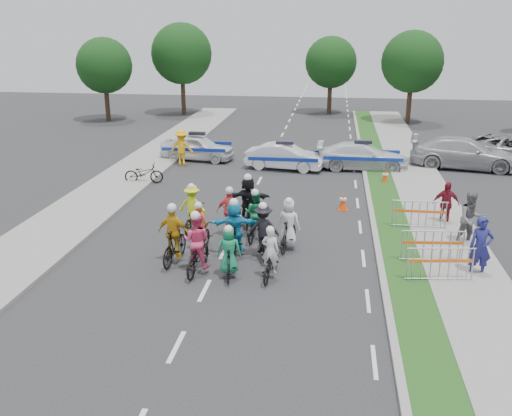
# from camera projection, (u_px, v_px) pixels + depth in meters

# --- Properties ---
(ground) EXTENTS (90.00, 90.00, 0.00)m
(ground) POSITION_uv_depth(u_px,v_px,m) (205.00, 291.00, 16.28)
(ground) COLOR #28282B
(ground) RESTS_ON ground
(curb_right) EXTENTS (0.20, 60.00, 0.12)m
(curb_right) POSITION_uv_depth(u_px,v_px,m) (375.00, 236.00, 20.31)
(curb_right) COLOR gray
(curb_right) RESTS_ON ground
(grass_strip) EXTENTS (1.20, 60.00, 0.11)m
(grass_strip) POSITION_uv_depth(u_px,v_px,m) (395.00, 237.00, 20.22)
(grass_strip) COLOR #164416
(grass_strip) RESTS_ON ground
(sidewalk_right) EXTENTS (2.40, 60.00, 0.13)m
(sidewalk_right) POSITION_uv_depth(u_px,v_px,m) (448.00, 239.00, 19.99)
(sidewalk_right) COLOR gray
(sidewalk_right) RESTS_ON ground
(sidewalk_left) EXTENTS (3.00, 60.00, 0.13)m
(sidewalk_left) POSITION_uv_depth(u_px,v_px,m) (67.00, 221.00, 21.82)
(sidewalk_left) COLOR gray
(sidewalk_left) RESTS_ON ground
(rider_0) EXTENTS (0.77, 1.70, 1.68)m
(rider_0) POSITION_uv_depth(u_px,v_px,m) (270.00, 260.00, 16.94)
(rider_0) COLOR black
(rider_0) RESTS_ON ground
(rider_1) EXTENTS (0.76, 1.65, 1.69)m
(rider_1) POSITION_uv_depth(u_px,v_px,m) (229.00, 257.00, 16.94)
(rider_1) COLOR black
(rider_1) RESTS_ON ground
(rider_2) EXTENTS (0.88, 2.00, 1.99)m
(rider_2) POSITION_uv_depth(u_px,v_px,m) (197.00, 249.00, 17.31)
(rider_2) COLOR black
(rider_2) RESTS_ON ground
(rider_3) EXTENTS (1.05, 1.95, 2.00)m
(rider_3) POSITION_uv_depth(u_px,v_px,m) (174.00, 240.00, 17.97)
(rider_3) COLOR black
(rider_3) RESTS_ON ground
(rider_4) EXTENTS (1.14, 1.95, 1.89)m
(rider_4) POSITION_uv_depth(u_px,v_px,m) (263.00, 236.00, 18.42)
(rider_4) COLOR black
(rider_4) RESTS_ON ground
(rider_5) EXTENTS (1.63, 1.94, 1.98)m
(rider_5) POSITION_uv_depth(u_px,v_px,m) (235.00, 231.00, 18.53)
(rider_5) COLOR black
(rider_5) RESTS_ON ground
(rider_6) EXTENTS (0.81, 1.79, 1.76)m
(rider_6) POSITION_uv_depth(u_px,v_px,m) (200.00, 235.00, 18.91)
(rider_6) COLOR black
(rider_6) RESTS_ON ground
(rider_7) EXTENTS (0.86, 1.82, 1.84)m
(rider_7) POSITION_uv_depth(u_px,v_px,m) (289.00, 229.00, 19.07)
(rider_7) COLOR black
(rider_7) RESTS_ON ground
(rider_8) EXTENTS (0.87, 1.88, 1.85)m
(rider_8) POSITION_uv_depth(u_px,v_px,m) (255.00, 220.00, 20.02)
(rider_8) COLOR black
(rider_8) RESTS_ON ground
(rider_9) EXTENTS (1.00, 1.84, 1.87)m
(rider_9) POSITION_uv_depth(u_px,v_px,m) (230.00, 217.00, 20.21)
(rider_9) COLOR black
(rider_9) RESTS_ON ground
(rider_10) EXTENTS (1.06, 1.83, 1.82)m
(rider_10) POSITION_uv_depth(u_px,v_px,m) (193.00, 212.00, 20.80)
(rider_10) COLOR black
(rider_10) RESTS_ON ground
(rider_11) EXTENTS (1.66, 1.98, 2.04)m
(rider_11) POSITION_uv_depth(u_px,v_px,m) (248.00, 204.00, 21.23)
(rider_11) COLOR black
(rider_11) RESTS_ON ground
(police_car_0) EXTENTS (4.30, 2.25, 1.40)m
(police_car_0) POSITION_uv_depth(u_px,v_px,m) (198.00, 147.00, 31.62)
(police_car_0) COLOR silver
(police_car_0) RESTS_ON ground
(police_car_1) EXTENTS (4.17, 1.95, 1.32)m
(police_car_1) POSITION_uv_depth(u_px,v_px,m) (285.00, 157.00, 29.59)
(police_car_1) COLOR silver
(police_car_1) RESTS_ON ground
(police_car_2) EXTENTS (4.71, 1.92, 1.37)m
(police_car_2) POSITION_uv_depth(u_px,v_px,m) (362.00, 156.00, 29.59)
(police_car_2) COLOR silver
(police_car_2) RESTS_ON ground
(civilian_sedan) EXTENTS (5.79, 3.09, 1.60)m
(civilian_sedan) POSITION_uv_depth(u_px,v_px,m) (464.00, 153.00, 29.77)
(civilian_sedan) COLOR #A7A7AB
(civilian_sedan) RESTS_ON ground
(spectator_0) EXTENTS (0.70, 0.47, 1.89)m
(spectator_0) POSITION_uv_depth(u_px,v_px,m) (481.00, 247.00, 16.91)
(spectator_0) COLOR navy
(spectator_0) RESTS_ON ground
(spectator_1) EXTENTS (1.07, 0.91, 1.92)m
(spectator_1) POSITION_uv_depth(u_px,v_px,m) (471.00, 219.00, 19.28)
(spectator_1) COLOR #5E5D62
(spectator_1) RESTS_ON ground
(spectator_2) EXTENTS (0.99, 0.42, 1.68)m
(spectator_2) POSITION_uv_depth(u_px,v_px,m) (446.00, 204.00, 21.33)
(spectator_2) COLOR maroon
(spectator_2) RESTS_ON ground
(marshal_hiviz) EXTENTS (1.24, 0.73, 1.91)m
(marshal_hiviz) POSITION_uv_depth(u_px,v_px,m) (182.00, 148.00, 30.36)
(marshal_hiviz) COLOR #FFAD0D
(marshal_hiviz) RESTS_ON ground
(barrier_0) EXTENTS (2.05, 0.76, 1.12)m
(barrier_0) POSITION_uv_depth(u_px,v_px,m) (440.00, 266.00, 16.57)
(barrier_0) COLOR #A5A8AD
(barrier_0) RESTS_ON ground
(barrier_1) EXTENTS (2.04, 0.69, 1.12)m
(barrier_1) POSITION_uv_depth(u_px,v_px,m) (432.00, 247.00, 17.93)
(barrier_1) COLOR #A5A8AD
(barrier_1) RESTS_ON ground
(barrier_2) EXTENTS (2.00, 0.51, 1.12)m
(barrier_2) POSITION_uv_depth(u_px,v_px,m) (419.00, 215.00, 20.89)
(barrier_2) COLOR #A5A8AD
(barrier_2) RESTS_ON ground
(cone_0) EXTENTS (0.40, 0.40, 0.70)m
(cone_0) POSITION_uv_depth(u_px,v_px,m) (343.00, 202.00, 23.22)
(cone_0) COLOR #F24C0C
(cone_0) RESTS_ON ground
(cone_1) EXTENTS (0.40, 0.40, 0.70)m
(cone_1) POSITION_uv_depth(u_px,v_px,m) (385.00, 177.00, 27.02)
(cone_1) COLOR #F24C0C
(cone_1) RESTS_ON ground
(parked_bike) EXTENTS (1.90, 0.88, 0.96)m
(parked_bike) POSITION_uv_depth(u_px,v_px,m) (144.00, 173.00, 27.07)
(parked_bike) COLOR black
(parked_bike) RESTS_ON ground
(tree_0) EXTENTS (4.20, 4.20, 6.30)m
(tree_0) POSITION_uv_depth(u_px,v_px,m) (104.00, 66.00, 43.17)
(tree_0) COLOR #382619
(tree_0) RESTS_ON ground
(tree_1) EXTENTS (4.55, 4.55, 6.82)m
(tree_1) POSITION_uv_depth(u_px,v_px,m) (412.00, 62.00, 41.96)
(tree_1) COLOR #382619
(tree_1) RESTS_ON ground
(tree_3) EXTENTS (4.90, 4.90, 7.35)m
(tree_3) POSITION_uv_depth(u_px,v_px,m) (182.00, 54.00, 46.08)
(tree_3) COLOR #382619
(tree_3) RESTS_ON ground
(tree_4) EXTENTS (4.20, 4.20, 6.30)m
(tree_4) POSITION_uv_depth(u_px,v_px,m) (331.00, 62.00, 46.62)
(tree_4) COLOR #382619
(tree_4) RESTS_ON ground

